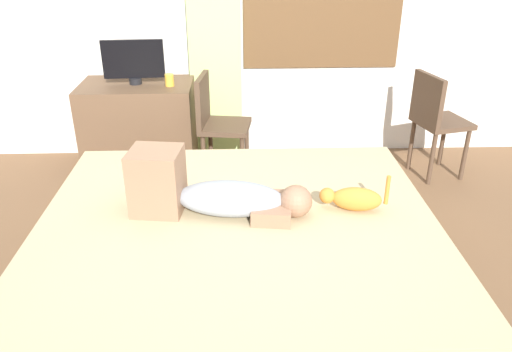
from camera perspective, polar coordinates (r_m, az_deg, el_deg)
name	(u,v)px	position (r m, az deg, el deg)	size (l,w,h in m)	color
ground_plane	(258,304)	(2.88, 0.24, -14.25)	(16.00, 16.00, 0.00)	brown
bed	(239,262)	(2.76, -1.95, -9.60)	(2.11, 1.91, 0.52)	brown
person_lying	(211,193)	(2.63, -5.04, -1.88)	(0.94, 0.36, 0.34)	#8C939E
cat	(353,199)	(2.71, 10.88, -2.50)	(0.36, 0.15, 0.21)	#C67A2D
desk	(140,127)	(4.35, -12.91, 5.37)	(0.90, 0.56, 0.74)	brown
tv_monitor	(133,61)	(4.19, -13.62, 12.43)	(0.48, 0.10, 0.35)	black
cup	(169,80)	(4.12, -9.71, 10.59)	(0.07, 0.07, 0.09)	gold
chair_by_desk	(216,120)	(4.01, -4.52, 6.27)	(0.43, 0.43, 0.86)	#4C3828
chair_spare	(435,117)	(4.31, 19.52, 6.24)	(0.46, 0.46, 0.86)	#4C3828
curtain_left	(213,0)	(4.32, -4.84, 19.10)	(0.44, 0.06, 2.68)	#ADCC75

